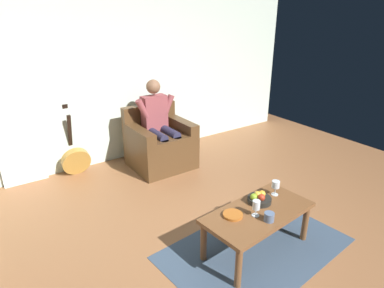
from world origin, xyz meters
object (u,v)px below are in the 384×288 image
object	(u,v)px
person_seated	(159,122)
fruit_bowl	(259,198)
wine_glass_far	(276,185)
armchair	(160,145)
decorative_dish	(233,215)
coffee_table	(258,217)
guitar	(76,159)
candle_jar	(269,217)
wine_glass_near	(256,206)

from	to	relation	value
person_seated	fruit_bowl	bearing A→B (deg)	88.15
person_seated	wine_glass_far	world-z (taller)	person_seated
armchair	decorative_dish	xyz separation A→B (m)	(0.41, 2.09, 0.12)
person_seated	coffee_table	bearing A→B (deg)	85.21
armchair	wine_glass_far	distance (m)	2.07
wine_glass_far	decorative_dish	size ratio (longest dim) A/B	0.85
coffee_table	wine_glass_far	world-z (taller)	wine_glass_far
person_seated	guitar	size ratio (longest dim) A/B	1.28
fruit_bowl	candle_jar	xyz separation A→B (m)	(0.15, 0.27, -0.00)
person_seated	candle_jar	distance (m)	2.34
wine_glass_near	candle_jar	bearing A→B (deg)	107.97
wine_glass_near	coffee_table	bearing A→B (deg)	-153.12
person_seated	guitar	bearing A→B (deg)	-21.76
person_seated	wine_glass_near	world-z (taller)	person_seated
guitar	armchair	bearing A→B (deg)	159.22
fruit_bowl	wine_glass_far	bearing A→B (deg)	-177.80
wine_glass_far	fruit_bowl	bearing A→B (deg)	2.20
guitar	wine_glass_far	bearing A→B (deg)	117.69
person_seated	decorative_dish	size ratio (longest dim) A/B	6.93
guitar	wine_glass_far	distance (m)	2.81
armchair	coffee_table	xyz separation A→B (m)	(0.16, 2.17, 0.04)
armchair	guitar	xyz separation A→B (m)	(1.11, -0.42, -0.10)
person_seated	guitar	xyz separation A→B (m)	(1.11, -0.43, -0.45)
armchair	decorative_dish	bearing A→B (deg)	78.35
armchair	wine_glass_near	size ratio (longest dim) A/B	5.63
candle_jar	fruit_bowl	bearing A→B (deg)	-118.71
wine_glass_far	wine_glass_near	bearing A→B (deg)	20.29
candle_jar	wine_glass_near	bearing A→B (deg)	-72.03
wine_glass_far	decorative_dish	distance (m)	0.61
wine_glass_near	person_seated	bearing A→B (deg)	-96.16
guitar	person_seated	bearing A→B (deg)	158.76
decorative_dish	fruit_bowl	bearing A→B (deg)	-174.31
guitar	decorative_dish	xyz separation A→B (m)	(-0.70, 2.52, 0.22)
armchair	wine_glass_far	world-z (taller)	armchair
fruit_bowl	candle_jar	size ratio (longest dim) A/B	2.54
decorative_dish	candle_jar	distance (m)	0.32
wine_glass_near	decorative_dish	world-z (taller)	wine_glass_near
wine_glass_near	candle_jar	size ratio (longest dim) A/B	1.71
decorative_dish	wine_glass_far	bearing A→B (deg)	-175.66
coffee_table	candle_jar	distance (m)	0.20
coffee_table	guitar	world-z (taller)	guitar
person_seated	wine_glass_far	distance (m)	2.05
armchair	fruit_bowl	size ratio (longest dim) A/B	3.79
wine_glass_near	wine_glass_far	size ratio (longest dim) A/B	1.01
coffee_table	wine_glass_near	world-z (taller)	wine_glass_near
armchair	coffee_table	world-z (taller)	armchair
guitar	fruit_bowl	xyz separation A→B (m)	(-1.06, 2.48, 0.24)
coffee_table	guitar	size ratio (longest dim) A/B	1.13
candle_jar	person_seated	bearing A→B (deg)	-94.84
coffee_table	fruit_bowl	bearing A→B (deg)	-136.37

